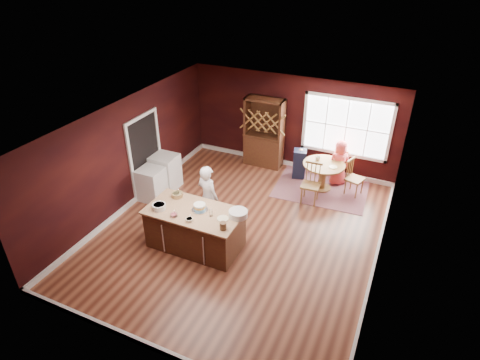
% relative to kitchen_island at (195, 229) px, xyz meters
% --- Properties ---
extents(room_shell, '(7.00, 7.00, 7.00)m').
position_rel_kitchen_island_xyz_m(room_shell, '(0.69, 0.89, 0.91)').
color(room_shell, brown).
rests_on(room_shell, ground).
extents(window, '(2.36, 0.10, 1.66)m').
position_rel_kitchen_island_xyz_m(window, '(2.19, 4.36, 1.06)').
color(window, white).
rests_on(window, room_shell).
extents(doorway, '(0.08, 1.26, 2.13)m').
position_rel_kitchen_island_xyz_m(doorway, '(-2.28, 1.49, 0.59)').
color(doorway, white).
rests_on(doorway, room_shell).
extents(kitchen_island, '(2.03, 1.06, 0.92)m').
position_rel_kitchen_island_xyz_m(kitchen_island, '(0.00, 0.00, 0.00)').
color(kitchen_island, '#421C16').
rests_on(kitchen_island, ground).
extents(dining_table, '(1.10, 1.10, 0.75)m').
position_rel_kitchen_island_xyz_m(dining_table, '(1.89, 3.48, 0.10)').
color(dining_table, brown).
rests_on(dining_table, ground).
extents(baker, '(0.66, 0.52, 1.57)m').
position_rel_kitchen_island_xyz_m(baker, '(-0.09, 0.76, 0.35)').
color(baker, silver).
rests_on(baker, ground).
extents(layer_cake, '(0.35, 0.35, 0.14)m').
position_rel_kitchen_island_xyz_m(layer_cake, '(0.09, 0.08, 0.55)').
color(layer_cake, white).
rests_on(layer_cake, kitchen_island).
extents(bowl_blue, '(0.29, 0.29, 0.11)m').
position_rel_kitchen_island_xyz_m(bowl_blue, '(-0.70, -0.23, 0.54)').
color(bowl_blue, silver).
rests_on(bowl_blue, kitchen_island).
extents(bowl_yellow, '(0.25, 0.25, 0.10)m').
position_rel_kitchen_island_xyz_m(bowl_yellow, '(-0.61, 0.32, 0.53)').
color(bowl_yellow, '#A67548').
rests_on(bowl_yellow, kitchen_island).
extents(bowl_pink, '(0.16, 0.16, 0.06)m').
position_rel_kitchen_island_xyz_m(bowl_pink, '(-0.27, -0.33, 0.51)').
color(bowl_pink, white).
rests_on(bowl_pink, kitchen_island).
extents(bowl_olive, '(0.16, 0.16, 0.06)m').
position_rel_kitchen_island_xyz_m(bowl_olive, '(0.09, -0.34, 0.51)').
color(bowl_olive, beige).
rests_on(bowl_olive, kitchen_island).
extents(drinking_glass, '(0.08, 0.08, 0.15)m').
position_rel_kitchen_island_xyz_m(drinking_glass, '(0.41, -0.01, 0.56)').
color(drinking_glass, silver).
rests_on(drinking_glass, kitchen_island).
extents(dinner_plate, '(0.24, 0.24, 0.02)m').
position_rel_kitchen_island_xyz_m(dinner_plate, '(0.68, -0.00, 0.49)').
color(dinner_plate, beige).
rests_on(dinner_plate, kitchen_island).
extents(white_tub, '(0.39, 0.39, 0.13)m').
position_rel_kitchen_island_xyz_m(white_tub, '(0.92, 0.21, 0.55)').
color(white_tub, white).
rests_on(white_tub, kitchen_island).
extents(stoneware_crock, '(0.13, 0.13, 0.16)m').
position_rel_kitchen_island_xyz_m(stoneware_crock, '(0.83, -0.30, 0.56)').
color(stoneware_crock, brown).
rests_on(stoneware_crock, kitchen_island).
extents(toy_figurine, '(0.05, 0.05, 0.08)m').
position_rel_kitchen_island_xyz_m(toy_figurine, '(0.74, -0.23, 0.52)').
color(toy_figurine, gold).
rests_on(toy_figurine, kitchen_island).
extents(rug, '(2.49, 1.98, 0.01)m').
position_rel_kitchen_island_xyz_m(rug, '(1.89, 3.48, -0.43)').
color(rug, brown).
rests_on(rug, ground).
extents(chair_east, '(0.51, 0.52, 1.00)m').
position_rel_kitchen_island_xyz_m(chair_east, '(2.72, 3.54, 0.06)').
color(chair_east, '#976536').
rests_on(chair_east, ground).
extents(chair_south, '(0.47, 0.45, 1.07)m').
position_rel_kitchen_island_xyz_m(chair_south, '(1.77, 2.70, 0.10)').
color(chair_south, '#97612C').
rests_on(chair_south, ground).
extents(chair_north, '(0.45, 0.43, 0.91)m').
position_rel_kitchen_island_xyz_m(chair_north, '(2.17, 4.27, 0.02)').
color(chair_north, '#995E31').
rests_on(chair_north, ground).
extents(seated_woman, '(0.74, 0.69, 1.26)m').
position_rel_kitchen_island_xyz_m(seated_woman, '(2.20, 3.93, 0.19)').
color(seated_woman, '#E84647').
rests_on(seated_woman, ground).
extents(high_chair, '(0.42, 0.42, 0.86)m').
position_rel_kitchen_island_xyz_m(high_chair, '(1.14, 3.83, -0.01)').
color(high_chair, '#1A1D32').
rests_on(high_chair, ground).
extents(toddler, '(0.18, 0.14, 0.26)m').
position_rel_kitchen_island_xyz_m(toddler, '(1.14, 3.83, 0.37)').
color(toddler, '#8CA5BF').
rests_on(toddler, high_chair).
extents(table_plate, '(0.22, 0.22, 0.02)m').
position_rel_kitchen_island_xyz_m(table_plate, '(2.15, 3.39, 0.32)').
color(table_plate, beige).
rests_on(table_plate, dining_table).
extents(table_cup, '(0.14, 0.14, 0.10)m').
position_rel_kitchen_island_xyz_m(table_cup, '(1.68, 3.63, 0.36)').
color(table_cup, silver).
rests_on(table_cup, dining_table).
extents(hutch, '(1.11, 0.46, 2.04)m').
position_rel_kitchen_island_xyz_m(hutch, '(-0.05, 4.11, 0.58)').
color(hutch, '#432A11').
rests_on(hutch, ground).
extents(washer, '(0.59, 0.57, 0.86)m').
position_rel_kitchen_island_xyz_m(washer, '(-1.95, 1.17, -0.01)').
color(washer, silver).
rests_on(washer, ground).
extents(dryer, '(0.65, 0.63, 0.94)m').
position_rel_kitchen_island_xyz_m(dryer, '(-1.95, 1.81, 0.03)').
color(dryer, white).
rests_on(dryer, ground).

